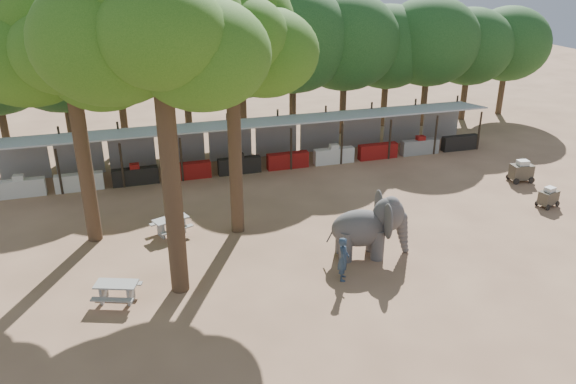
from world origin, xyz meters
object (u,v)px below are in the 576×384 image
object	(u,v)px
cart_back	(521,171)
handler	(343,259)
yard_tree_back	(226,30)
elephant	(370,227)
yard_tree_center	(153,26)
cart_front	(549,197)
picnic_table_near	(117,289)
yard_tree_left	(63,42)
picnic_table_far	(171,224)

from	to	relation	value
cart_back	handler	bearing A→B (deg)	-146.78
yard_tree_back	elephant	size ratio (longest dim) A/B	3.38
cart_back	yard_tree_center	bearing A→B (deg)	-158.06
yard_tree_center	cart_front	distance (m)	20.08
yard_tree_center	cart_back	xyz separation A→B (m)	(18.85, 5.10, -8.62)
picnic_table_near	cart_front	world-z (taller)	cart_front
yard_tree_center	picnic_table_near	world-z (taller)	yard_tree_center
yard_tree_left	yard_tree_center	distance (m)	5.92
handler	picnic_table_far	bearing A→B (deg)	67.25
yard_tree_left	yard_tree_center	xyz separation A→B (m)	(3.00, -5.00, 1.01)
picnic_table_near	yard_tree_left	bearing A→B (deg)	120.15
handler	picnic_table_far	size ratio (longest dim) A/B	0.94
yard_tree_back	picnic_table_near	world-z (taller)	yard_tree_back
picnic_table_near	yard_tree_center	bearing A→B (deg)	29.13
handler	picnic_table_near	world-z (taller)	handler
elephant	picnic_table_far	xyz separation A→B (m)	(-7.42, 4.21, -0.77)
yard_tree_back	handler	bearing A→B (deg)	-60.20
yard_tree_left	picnic_table_near	xyz separation A→B (m)	(0.94, -5.33, -7.73)
yard_tree_left	elephant	bearing A→B (deg)	-24.29
elephant	handler	bearing A→B (deg)	-129.61
yard_tree_left	handler	world-z (taller)	yard_tree_left
elephant	picnic_table_near	xyz separation A→B (m)	(-9.79, -0.49, -0.78)
yard_tree_back	picnic_table_near	distance (m)	10.46
yard_tree_left	cart_back	world-z (taller)	yard_tree_left
cart_front	elephant	bearing A→B (deg)	174.77
yard_tree_center	yard_tree_back	xyz separation A→B (m)	(3.00, 4.00, -0.67)
yard_tree_left	cart_front	size ratio (longest dim) A/B	9.55
yard_tree_back	elephant	distance (m)	9.50
yard_tree_back	cart_front	distance (m)	17.13
elephant	cart_front	bearing A→B (deg)	20.48
handler	picnic_table_near	bearing A→B (deg)	105.20
elephant	cart_front	world-z (taller)	elephant
yard_tree_center	picnic_table_near	size ratio (longest dim) A/B	6.67
handler	cart_front	xyz separation A→B (m)	(11.96, 3.26, -0.37)
yard_tree_left	picnic_table_far	size ratio (longest dim) A/B	5.98
yard_tree_left	elephant	world-z (taller)	yard_tree_left
yard_tree_left	yard_tree_back	distance (m)	6.09
elephant	handler	world-z (taller)	elephant
picnic_table_far	cart_front	size ratio (longest dim) A/B	1.60
yard_tree_left	cart_front	bearing A→B (deg)	-8.17
picnic_table_near	cart_front	size ratio (longest dim) A/B	1.56
yard_tree_back	elephant	xyz separation A→B (m)	(4.73, -3.84, -7.29)
elephant	cart_front	xyz separation A→B (m)	(10.25, 1.83, -0.76)
yard_tree_back	handler	world-z (taller)	yard_tree_back
picnic_table_far	cart_back	bearing A→B (deg)	-18.02
picnic_table_near	cart_back	world-z (taller)	cart_back
yard_tree_back	elephant	world-z (taller)	yard_tree_back
elephant	handler	xyz separation A→B (m)	(-1.71, -1.43, -0.39)
yard_tree_center	picnic_table_far	xyz separation A→B (m)	(0.31, 4.36, -8.73)
yard_tree_center	elephant	bearing A→B (deg)	1.18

